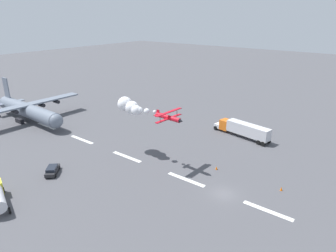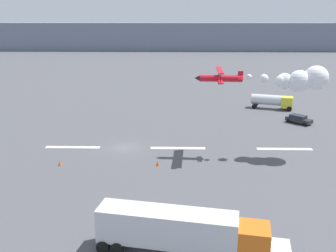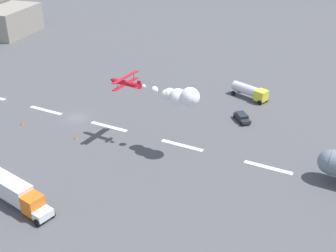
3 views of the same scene
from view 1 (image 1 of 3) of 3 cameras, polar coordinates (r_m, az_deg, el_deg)
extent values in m
plane|color=#4C4C51|center=(53.78, 10.46, -12.53)|extent=(440.00, 440.00, 0.00)
cube|color=white|center=(51.48, 18.37, -15.00)|extent=(8.00, 0.90, 0.01)
cube|color=white|center=(57.04, 3.46, -10.09)|extent=(8.00, 0.90, 0.01)
cube|color=white|center=(65.87, -7.80, -5.81)|extent=(8.00, 0.90, 0.01)
cube|color=white|center=(76.84, -16.02, -2.49)|extent=(8.00, 0.90, 0.01)
cube|color=white|center=(89.18, -22.04, 0.00)|extent=(8.00, 0.90, 0.01)
cylinder|color=slate|center=(94.01, -24.95, 2.64)|extent=(27.47, 4.40, 3.97)
sphere|color=slate|center=(82.39, -20.53, 0.92)|extent=(3.77, 3.77, 3.77)
cube|color=slate|center=(93.53, -25.11, 3.68)|extent=(3.69, 31.63, 0.40)
cylinder|color=black|center=(91.85, -27.07, 2.49)|extent=(2.42, 1.14, 1.10)
cylinder|color=black|center=(95.13, -22.84, 3.71)|extent=(2.42, 1.14, 1.10)
cylinder|color=black|center=(97.35, -20.44, 4.39)|extent=(2.42, 1.14, 1.10)
cube|color=slate|center=(103.03, -28.35, 6.42)|extent=(2.80, 0.34, 6.00)
cube|color=slate|center=(104.08, -27.92, 3.93)|extent=(2.14, 9.03, 0.24)
cube|color=black|center=(96.65, -23.71, 1.67)|extent=(3.22, 1.05, 1.20)
cube|color=black|center=(94.63, -26.31, 0.87)|extent=(3.22, 1.05, 1.20)
cylinder|color=red|center=(56.96, 0.00, 1.64)|extent=(5.72, 1.21, 0.91)
cube|color=red|center=(56.89, 0.15, 1.45)|extent=(1.04, 7.01, 0.12)
cube|color=red|center=(56.49, 0.15, 2.65)|extent=(1.04, 7.01, 0.12)
cylinder|color=black|center=(58.47, 1.71, 2.63)|extent=(0.08, 0.08, 1.25)
cylinder|color=black|center=(54.95, -1.50, 1.43)|extent=(0.08, 0.08, 1.25)
cube|color=red|center=(58.43, -1.90, 2.59)|extent=(0.70, 0.14, 1.10)
cube|color=red|center=(58.55, -1.90, 2.21)|extent=(0.70, 2.03, 0.08)
cone|color=black|center=(55.05, 2.52, 0.94)|extent=(0.74, 0.81, 0.77)
sphere|color=white|center=(59.32, -2.54, 2.70)|extent=(0.70, 0.70, 0.70)
sphere|color=white|center=(60.61, -4.04, 2.81)|extent=(1.17, 1.17, 1.17)
sphere|color=white|center=(62.26, -5.50, 2.92)|extent=(1.65, 1.65, 1.65)
sphere|color=white|center=(62.43, -6.00, 2.96)|extent=(2.15, 2.15, 2.15)
sphere|color=white|center=(63.96, -6.82, 3.44)|extent=(2.88, 2.88, 2.88)
sphere|color=white|center=(65.31, -8.16, 4.15)|extent=(3.20, 3.20, 3.20)
cube|color=silver|center=(81.29, 9.71, 0.15)|extent=(2.02, 2.74, 1.10)
cube|color=orange|center=(79.91, 10.86, 0.28)|extent=(2.80, 2.89, 2.60)
cube|color=silver|center=(76.16, 14.94, -0.72)|extent=(11.53, 4.45, 2.80)
cylinder|color=black|center=(80.67, 9.02, -0.38)|extent=(1.14, 0.54, 1.10)
cylinder|color=black|center=(73.98, 16.75, -3.02)|extent=(1.14, 0.54, 1.10)
cylinder|color=black|center=(73.44, 17.54, -3.28)|extent=(1.14, 0.54, 1.10)
cylinder|color=black|center=(82.53, 10.12, 0.03)|extent=(1.14, 0.54, 1.10)
cylinder|color=black|center=(76.00, 17.74, -2.49)|extent=(1.14, 0.54, 1.10)
cylinder|color=black|center=(75.48, 18.52, -2.75)|extent=(1.14, 0.54, 1.10)
cylinder|color=black|center=(60.18, -28.76, -10.57)|extent=(1.05, 0.62, 1.00)
cylinder|color=black|center=(54.12, -27.84, -13.98)|extent=(1.05, 0.62, 1.00)
cube|color=#262628|center=(62.73, -21.06, -7.87)|extent=(4.41, 4.55, 0.65)
cube|color=#1E232D|center=(62.29, -21.18, -7.46)|extent=(3.07, 3.12, 0.55)
cylinder|color=black|center=(64.48, -21.45, -7.45)|extent=(0.60, 0.62, 0.64)
cylinder|color=black|center=(61.80, -22.20, -8.82)|extent=(0.60, 0.62, 0.64)
cylinder|color=black|center=(63.99, -19.89, -7.46)|extent=(0.60, 0.62, 0.64)
cylinder|color=black|center=(61.29, -20.58, -8.84)|extent=(0.60, 0.62, 0.64)
cone|color=orange|center=(57.12, 20.69, -11.06)|extent=(0.44, 0.44, 0.75)
cone|color=orange|center=(60.85, 9.19, -7.84)|extent=(0.44, 0.44, 0.75)
camera|label=2|loc=(97.56, 21.88, 12.97)|focal=40.46mm
camera|label=3|loc=(125.09, 2.80, 25.22)|focal=47.35mm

